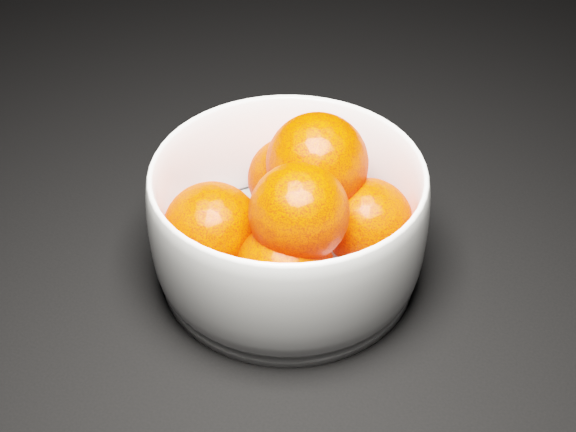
% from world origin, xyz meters
% --- Properties ---
extents(bowl, '(0.22, 0.22, 0.11)m').
position_xyz_m(bowl, '(0.25, 0.25, 0.05)').
color(bowl, white).
rests_on(bowl, ground).
extents(orange_pile, '(0.18, 0.17, 0.12)m').
position_xyz_m(orange_pile, '(0.25, 0.25, 0.06)').
color(orange_pile, '#FA2400').
rests_on(orange_pile, bowl).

